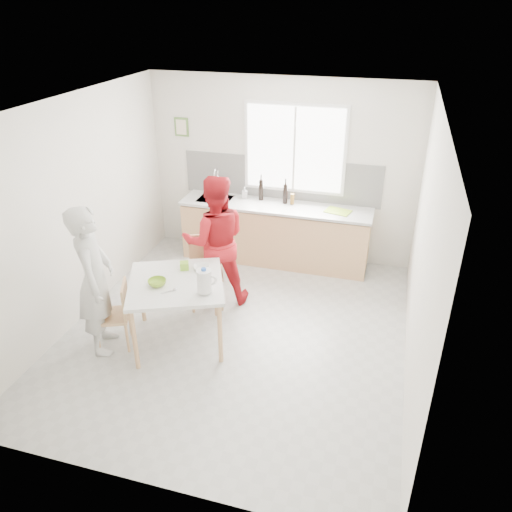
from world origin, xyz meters
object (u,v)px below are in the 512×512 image
at_px(chair_far, 206,267).
at_px(bowl_green, 157,282).
at_px(bowl_white, 202,267).
at_px(wine_bottle_b, 285,194).
at_px(dining_table, 176,288).
at_px(person_red, 215,241).
at_px(wine_bottle_a, 261,190).
at_px(person_white, 95,281).
at_px(milk_jug, 205,281).
at_px(chair_left, 117,312).

distance_m(chair_far, bowl_green, 1.08).
bearing_deg(bowl_white, chair_far, 107.86).
height_order(bowl_green, wine_bottle_b, wine_bottle_b).
bearing_deg(bowl_white, dining_table, -117.33).
height_order(person_red, wine_bottle_b, person_red).
distance_m(chair_far, wine_bottle_b, 1.74).
distance_m(person_red, bowl_green, 1.13).
distance_m(chair_far, wine_bottle_a, 1.66).
bearing_deg(wine_bottle_a, person_white, -112.49).
height_order(dining_table, bowl_green, bowl_green).
height_order(milk_jug, wine_bottle_a, wine_bottle_a).
height_order(dining_table, bowl_white, bowl_white).
relative_size(wine_bottle_a, wine_bottle_b, 1.07).
bearing_deg(dining_table, bowl_green, -143.10).
xyz_separation_m(chair_far, bowl_green, (-0.17, -1.02, 0.32)).
bearing_deg(bowl_green, chair_left, -162.98).
xyz_separation_m(person_white, milk_jug, (1.21, 0.21, 0.08)).
height_order(person_white, bowl_green, person_white).
bearing_deg(chair_far, bowl_white, -95.01).
distance_m(chair_far, person_red, 0.39).
bearing_deg(chair_far, bowl_green, -122.28).
distance_m(chair_left, chair_far, 1.33).
bearing_deg(chair_far, milk_jug, -91.35).
relative_size(milk_jug, wine_bottle_a, 0.89).
height_order(dining_table, chair_far, chair_far).
xyz_separation_m(dining_table, wine_bottle_b, (0.71, 2.38, 0.35)).
distance_m(chair_left, person_red, 1.51).
distance_m(person_red, bowl_white, 0.63).
xyz_separation_m(milk_jug, wine_bottle_b, (0.31, 2.51, 0.11)).
height_order(dining_table, wine_bottle_a, wine_bottle_a).
relative_size(chair_far, bowl_green, 4.56).
relative_size(bowl_green, wine_bottle_b, 0.68).
bearing_deg(milk_jug, bowl_green, 156.15).
bearing_deg(milk_jug, wine_bottle_b, 60.19).
distance_m(person_red, wine_bottle_a, 1.47).
bearing_deg(person_red, wine_bottle_a, -121.10).
relative_size(chair_left, chair_far, 0.87).
height_order(wine_bottle_a, wine_bottle_b, wine_bottle_a).
height_order(bowl_white, wine_bottle_b, wine_bottle_b).
bearing_deg(chair_far, dining_table, -113.10).
relative_size(chair_left, person_white, 0.46).
xyz_separation_m(chair_left, person_white, (-0.17, -0.07, 0.43)).
xyz_separation_m(person_white, wine_bottle_a, (1.14, 2.75, 0.20)).
bearing_deg(wine_bottle_b, bowl_green, -109.34).
relative_size(bowl_white, wine_bottle_b, 0.64).
height_order(person_red, milk_jug, person_red).
height_order(chair_far, bowl_white, chair_far).
bearing_deg(chair_left, milk_jug, 74.45).
relative_size(chair_left, wine_bottle_b, 2.71).
height_order(dining_table, milk_jug, milk_jug).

